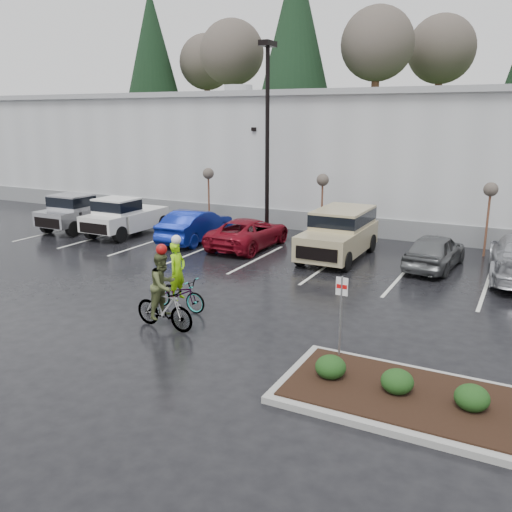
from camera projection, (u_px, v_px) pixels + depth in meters
The scene contains 21 objects.
ground at pixel (205, 336), 14.97m from camera, with size 120.00×120.00×0.00m, color black.
warehouse at pixel (398, 154), 32.96m from camera, with size 60.50×15.50×7.20m.
wooded_ridge at pixel (452, 146), 52.90m from camera, with size 80.00×25.00×6.00m, color #1D3C19.
lamppost at pixel (267, 120), 25.62m from camera, with size 0.50×1.00×9.22m.
sapling_west at pixel (208, 177), 29.01m from camera, with size 0.60×0.60×3.20m.
sapling_mid at pixel (323, 183), 26.12m from camera, with size 0.60×0.60×3.20m.
sapling_east at pixel (490, 193), 22.79m from camera, with size 0.60×0.60×3.20m.
curb_island at pixel (470, 413), 10.98m from camera, with size 8.00×3.00×0.15m, color gray.
mulch_bed at pixel (471, 409), 10.96m from camera, with size 7.60×2.60×0.04m, color black.
shrub_a at pixel (331, 367), 12.23m from camera, with size 0.70×0.70×0.52m, color black.
shrub_b at pixel (397, 381), 11.56m from camera, with size 0.70×0.70×0.52m, color black.
shrub_c at pixel (472, 398), 10.89m from camera, with size 0.70×0.70×0.52m, color black.
fire_lane_sign at pixel (341, 308), 13.10m from camera, with size 0.30×0.05×2.20m.
pickup_silver at pixel (85, 210), 28.97m from camera, with size 2.10×5.20×1.96m, color #B0B1B8, non-canonical shape.
pickup_white at pixel (129, 215), 27.67m from camera, with size 2.10×5.20×1.96m, color silver, non-canonical shape.
car_blue at pixel (196, 225), 26.09m from camera, with size 1.64×4.69×1.55m, color navy.
car_red at pixel (249, 233), 24.87m from camera, with size 2.27×4.92×1.37m, color maroon.
suv_tan at pixel (338, 234), 22.91m from camera, with size 2.20×5.10×2.06m, color tan, non-canonical shape.
car_grey at pixel (435, 251), 21.44m from camera, with size 1.68×4.17×1.42m, color #5C5E60.
cyclist_hivis at pixel (178, 287), 16.85m from camera, with size 2.00×0.75×2.40m.
cyclist_olive at pixel (164, 299), 15.31m from camera, with size 1.94×0.94×2.49m.
Camera 1 is at (7.64, -11.72, 5.93)m, focal length 38.00 mm.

